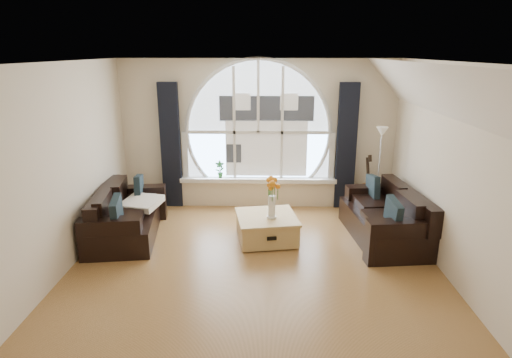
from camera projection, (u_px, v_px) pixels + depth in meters
name	position (u px, v px, depth m)	size (l,w,h in m)	color
ground	(254.00, 275.00, 5.65)	(5.00, 5.50, 0.01)	brown
ceiling	(254.00, 62.00, 4.87)	(5.00, 5.50, 0.01)	silver
wall_back	(258.00, 134.00, 7.90)	(5.00, 0.01, 2.70)	beige
wall_front	(243.00, 303.00, 2.63)	(5.00, 0.01, 2.70)	beige
wall_left	(52.00, 175.00, 5.32)	(0.01, 5.50, 2.70)	beige
wall_right	(461.00, 178.00, 5.21)	(0.01, 5.50, 2.70)	beige
attic_slope	(446.00, 94.00, 4.93)	(0.92, 5.50, 0.72)	silver
arched_window	(258.00, 120.00, 7.79)	(2.60, 0.06, 2.15)	silver
window_sill	(258.00, 180.00, 8.04)	(2.90, 0.22, 0.08)	white
window_frame	(258.00, 120.00, 7.76)	(2.76, 0.08, 2.15)	white
neighbor_house	(266.00, 127.00, 7.81)	(1.70, 0.02, 1.50)	silver
curtain_left	(171.00, 146.00, 7.87)	(0.35, 0.12, 2.30)	black
curtain_right	(346.00, 147.00, 7.80)	(0.35, 0.12, 2.30)	black
sofa_left	(127.00, 213.00, 6.72)	(0.86, 1.73, 0.77)	black
sofa_right	(384.00, 215.00, 6.64)	(0.90, 1.80, 0.80)	black
coffee_chest	(267.00, 227.00, 6.65)	(0.89, 0.89, 0.44)	tan
throw_blanket	(142.00, 203.00, 6.86)	(0.55, 0.55, 0.10)	silver
vase_flowers	(272.00, 193.00, 6.41)	(0.24, 0.24, 0.70)	white
floor_lamp	(379.00, 173.00, 7.45)	(0.24, 0.24, 1.60)	#B2B2B2
guitar	(367.00, 182.00, 7.84)	(0.36, 0.24, 1.06)	brown
potted_plant	(220.00, 169.00, 8.00)	(0.17, 0.11, 0.32)	#1E6023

